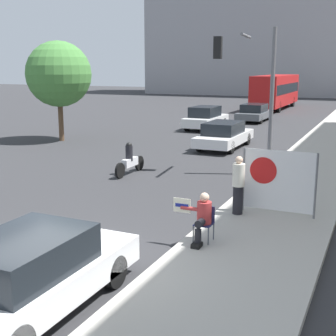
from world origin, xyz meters
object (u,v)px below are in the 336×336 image
Objects in this scene: seated_protester at (202,216)px; street_tree_near_curb at (59,74)px; motorcycle_on_road at (130,161)px; parked_car_curbside at (31,274)px; car_on_road_nearest at (224,135)px; traffic_light_pole at (251,77)px; protest_banner at (278,181)px; city_bus_on_road at (276,90)px; jogger_on_sidewalk at (238,185)px; car_on_road_midblock at (205,118)px; car_on_road_distant at (254,113)px.

seated_protester is 17.80m from street_tree_near_curb.
seated_protester is at bearing -48.67° from motorcycle_on_road.
car_on_road_nearest is (-2.15, 17.28, -0.02)m from parked_car_curbside.
car_on_road_nearest is 0.86× the size of street_tree_near_curb.
protest_banner is at bearing -66.91° from traffic_light_pole.
traffic_light_pole is 0.47× the size of city_bus_on_road.
seated_protester is 7.96m from motorcycle_on_road.
street_tree_near_curb reaches higher than jogger_on_sidewalk.
motorcycle_on_road is at bearing 110.08° from parked_car_curbside.
parked_car_curbside is at bearing -112.08° from protest_banner.
car_on_road_midblock is at bearing 117.43° from car_on_road_nearest.
city_bus_on_road is at bearing 86.67° from car_on_road_midblock.
protest_banner reaches higher than car_on_road_nearest.
car_on_road_distant is 19.82m from motorcycle_on_road.
traffic_light_pole is 0.98× the size of street_tree_near_curb.
protest_banner is at bearing -134.87° from jogger_on_sidewalk.
city_bus_on_road reaches higher than car_on_road_distant.
protest_banner is 7.15m from motorcycle_on_road.
jogger_on_sidewalk is at bearing 74.44° from parked_car_curbside.
city_bus_on_road is (-4.61, 41.36, 1.19)m from parked_car_curbside.
street_tree_near_curb is (-6.75, -25.55, 1.83)m from city_bus_on_road.
car_on_road_distant reaches higher than seated_protester.
traffic_light_pole is (-1.09, 8.09, 3.01)m from seated_protester.
car_on_road_nearest is at bearing 9.10° from street_tree_near_curb.
car_on_road_distant is at bearing -55.53° from jogger_on_sidewalk.
seated_protester is at bearing -70.09° from car_on_road_midblock.
traffic_light_pole is 13.72m from car_on_road_midblock.
seated_protester is at bearing -82.30° from traffic_light_pole.
car_on_road_nearest is 1.06× the size of car_on_road_midblock.
car_on_road_nearest is 2.20× the size of motorcycle_on_road.
motorcycle_on_road is (-1.49, -7.33, -0.15)m from car_on_road_nearest.
city_bus_on_road reaches higher than seated_protester.
parked_car_curbside is 10.60m from motorcycle_on_road.
car_on_road_midblock is 6.11m from car_on_road_distant.
parked_car_curbside reaches higher than car_on_road_nearest.
parked_car_curbside is 30.01m from car_on_road_distant.
car_on_road_nearest is at bearing 78.52° from motorcycle_on_road.
seated_protester is at bearing -74.18° from car_on_road_nearest.
protest_banner is at bearing -64.84° from car_on_road_nearest.
seated_protester is 0.10× the size of city_bus_on_road.
motorcycle_on_road is at bearing -81.95° from car_on_road_midblock.
parked_car_curbside reaches higher than motorcycle_on_road.
traffic_light_pole is at bearing 87.52° from parked_car_curbside.
city_bus_on_road is at bearing 95.83° from car_on_road_nearest.
city_bus_on_road is 31.45m from motorcycle_on_road.
motorcycle_on_road is at bearing -88.23° from city_bus_on_road.
street_tree_near_curb is at bearing -14.51° from jogger_on_sidewalk.
parked_car_curbside is at bearing -82.82° from car_on_road_distant.
motorcycle_on_road is (0.97, -31.40, -1.35)m from city_bus_on_road.
motorcycle_on_road is 10.19m from street_tree_near_curb.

